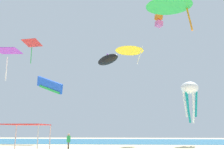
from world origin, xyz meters
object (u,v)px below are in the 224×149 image
(kite_delta_yellow, at_px, (130,48))
(kite_diamond_red, at_px, (32,44))
(kite_delta_green, at_px, (169,2))
(kite_diamond_purple, at_px, (8,52))
(canopy_tent, at_px, (27,126))
(kite_inflatable_black, at_px, (108,60))
(kite_octopus_white, at_px, (190,90))
(kite_box_orange, at_px, (159,20))
(person_near_tent, at_px, (69,140))
(kite_parafoil_blue, at_px, (50,85))

(kite_delta_yellow, bearing_deg, kite_diamond_red, 6.02)
(kite_delta_green, bearing_deg, kite_diamond_purple, -1.32)
(kite_diamond_red, xyz_separation_m, kite_delta_green, (18.72, -10.19, 0.53))
(canopy_tent, relative_size, kite_inflatable_black, 0.63)
(canopy_tent, height_order, kite_delta_green, kite_delta_green)
(kite_octopus_white, distance_m, kite_box_orange, 16.88)
(canopy_tent, relative_size, person_near_tent, 1.65)
(canopy_tent, xyz_separation_m, kite_delta_green, (11.51, 6.88, 12.79))
(kite_delta_yellow, bearing_deg, person_near_tent, 33.80)
(kite_inflatable_black, distance_m, kite_diamond_purple, 13.33)
(kite_delta_yellow, bearing_deg, canopy_tent, 85.93)
(kite_delta_green, distance_m, kite_delta_yellow, 6.33)
(kite_parafoil_blue, height_order, kite_inflatable_black, kite_inflatable_black)
(kite_diamond_purple, xyz_separation_m, kite_delta_yellow, (11.74, 4.11, 1.43))
(canopy_tent, distance_m, kite_inflatable_black, 17.78)
(kite_diamond_red, relative_size, kite_delta_yellow, 0.79)
(kite_inflatable_black, bearing_deg, person_near_tent, -71.98)
(canopy_tent, distance_m, kite_parafoil_blue, 24.91)
(kite_inflatable_black, height_order, kite_delta_yellow, kite_inflatable_black)
(person_near_tent, bearing_deg, kite_delta_green, 64.52)
(kite_octopus_white, xyz_separation_m, kite_box_orange, (-2.98, 8.28, 14.40))
(kite_parafoil_blue, height_order, kite_diamond_purple, kite_parafoil_blue)
(kite_delta_green, relative_size, kite_octopus_white, 0.95)
(kite_diamond_red, distance_m, kite_parafoil_blue, 7.98)
(kite_box_orange, height_order, kite_delta_yellow, kite_box_orange)
(kite_inflatable_black, relative_size, kite_delta_yellow, 1.00)
(kite_octopus_white, bearing_deg, kite_diamond_purple, -73.10)
(kite_parafoil_blue, distance_m, kite_octopus_white, 22.36)
(kite_parafoil_blue, height_order, kite_delta_yellow, kite_delta_yellow)
(kite_delta_green, distance_m, kite_inflatable_black, 11.34)
(kite_octopus_white, bearing_deg, kite_parafoil_blue, -119.12)
(canopy_tent, relative_size, kite_parafoil_blue, 0.53)
(kite_box_orange, xyz_separation_m, kite_diamond_purple, (-17.07, -21.99, -12.58))
(kite_delta_green, relative_size, kite_parafoil_blue, 1.05)
(kite_parafoil_blue, bearing_deg, kite_delta_yellow, -24.28)
(canopy_tent, height_order, kite_delta_yellow, kite_delta_yellow)
(person_near_tent, xyz_separation_m, kite_diamond_red, (-8.01, 7.95, 13.54))
(kite_diamond_red, bearing_deg, kite_octopus_white, -168.23)
(kite_inflatable_black, bearing_deg, kite_diamond_red, -141.40)
(kite_octopus_white, relative_size, kite_inflatable_black, 1.33)
(canopy_tent, height_order, kite_octopus_white, kite_octopus_white)
(person_near_tent, height_order, kite_delta_yellow, kite_delta_yellow)
(kite_diamond_purple, bearing_deg, kite_delta_yellow, -163.71)
(canopy_tent, bearing_deg, person_near_tent, 84.95)
(kite_box_orange, bearing_deg, kite_delta_green, 147.73)
(kite_diamond_red, relative_size, kite_octopus_white, 0.59)
(kite_parafoil_blue, relative_size, kite_box_orange, 2.11)
(kite_parafoil_blue, height_order, kite_box_orange, kite_box_orange)
(kite_octopus_white, xyz_separation_m, kite_delta_yellow, (-8.31, -9.60, 3.25))
(kite_diamond_purple, bearing_deg, kite_inflatable_black, -134.44)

